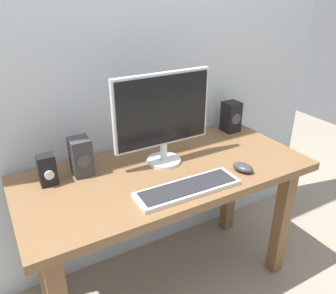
{
  "coord_description": "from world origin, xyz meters",
  "views": [
    {
      "loc": [
        -0.71,
        -1.26,
        1.57
      ],
      "look_at": [
        0.01,
        0.0,
        0.87
      ],
      "focal_mm": 36.29,
      "sensor_mm": 36.0,
      "label": 1
    }
  ],
  "objects_px": {
    "monitor": "(163,115)",
    "desk": "(167,190)",
    "speaker_left": "(81,157)",
    "audio_controller": "(47,170)",
    "keyboard_primary": "(188,188)",
    "mouse": "(243,168)",
    "speaker_right": "(231,117)"
  },
  "relations": [
    {
      "from": "desk",
      "to": "keyboard_primary",
      "type": "relative_size",
      "value": 2.96
    },
    {
      "from": "speaker_left",
      "to": "audio_controller",
      "type": "xyz_separation_m",
      "value": [
        -0.16,
        -0.02,
        -0.02
      ]
    },
    {
      "from": "audio_controller",
      "to": "desk",
      "type": "bearing_deg",
      "value": -15.71
    },
    {
      "from": "mouse",
      "to": "monitor",
      "type": "bearing_deg",
      "value": 118.95
    },
    {
      "from": "desk",
      "to": "mouse",
      "type": "relative_size",
      "value": 13.46
    },
    {
      "from": "keyboard_primary",
      "to": "speaker_right",
      "type": "height_order",
      "value": "speaker_right"
    },
    {
      "from": "desk",
      "to": "speaker_left",
      "type": "xyz_separation_m",
      "value": [
        -0.37,
        0.16,
        0.21
      ]
    },
    {
      "from": "keyboard_primary",
      "to": "speaker_right",
      "type": "bearing_deg",
      "value": 36.64
    },
    {
      "from": "desk",
      "to": "speaker_right",
      "type": "distance_m",
      "value": 0.66
    },
    {
      "from": "speaker_right",
      "to": "mouse",
      "type": "bearing_deg",
      "value": -121.91
    },
    {
      "from": "speaker_right",
      "to": "desk",
      "type": "bearing_deg",
      "value": -158.35
    },
    {
      "from": "monitor",
      "to": "audio_controller",
      "type": "relative_size",
      "value": 3.52
    },
    {
      "from": "speaker_left",
      "to": "audio_controller",
      "type": "relative_size",
      "value": 1.27
    },
    {
      "from": "keyboard_primary",
      "to": "audio_controller",
      "type": "distance_m",
      "value": 0.63
    },
    {
      "from": "speaker_right",
      "to": "speaker_left",
      "type": "bearing_deg",
      "value": -176.09
    },
    {
      "from": "desk",
      "to": "keyboard_primary",
      "type": "height_order",
      "value": "keyboard_primary"
    },
    {
      "from": "monitor",
      "to": "desk",
      "type": "bearing_deg",
      "value": -107.37
    },
    {
      "from": "desk",
      "to": "keyboard_primary",
      "type": "bearing_deg",
      "value": -93.0
    },
    {
      "from": "mouse",
      "to": "audio_controller",
      "type": "distance_m",
      "value": 0.91
    },
    {
      "from": "keyboard_primary",
      "to": "mouse",
      "type": "distance_m",
      "value": 0.32
    },
    {
      "from": "mouse",
      "to": "audio_controller",
      "type": "xyz_separation_m",
      "value": [
        -0.84,
        0.34,
        0.05
      ]
    },
    {
      "from": "monitor",
      "to": "speaker_left",
      "type": "distance_m",
      "value": 0.43
    },
    {
      "from": "mouse",
      "to": "desk",
      "type": "bearing_deg",
      "value": 131.22
    },
    {
      "from": "desk",
      "to": "audio_controller",
      "type": "distance_m",
      "value": 0.58
    },
    {
      "from": "monitor",
      "to": "mouse",
      "type": "height_order",
      "value": "monitor"
    },
    {
      "from": "monitor",
      "to": "mouse",
      "type": "xyz_separation_m",
      "value": [
        0.29,
        -0.28,
        -0.23
      ]
    },
    {
      "from": "desk",
      "to": "keyboard_primary",
      "type": "xyz_separation_m",
      "value": [
        -0.01,
        -0.21,
        0.13
      ]
    },
    {
      "from": "monitor",
      "to": "audio_controller",
      "type": "bearing_deg",
      "value": 173.4
    },
    {
      "from": "monitor",
      "to": "audio_controller",
      "type": "distance_m",
      "value": 0.58
    },
    {
      "from": "desk",
      "to": "mouse",
      "type": "xyz_separation_m",
      "value": [
        0.31,
        -0.2,
        0.14
      ]
    },
    {
      "from": "desk",
      "to": "speaker_right",
      "type": "xyz_separation_m",
      "value": [
        0.58,
        0.23,
        0.21
      ]
    },
    {
      "from": "desk",
      "to": "mouse",
      "type": "bearing_deg",
      "value": -32.11
    }
  ]
}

